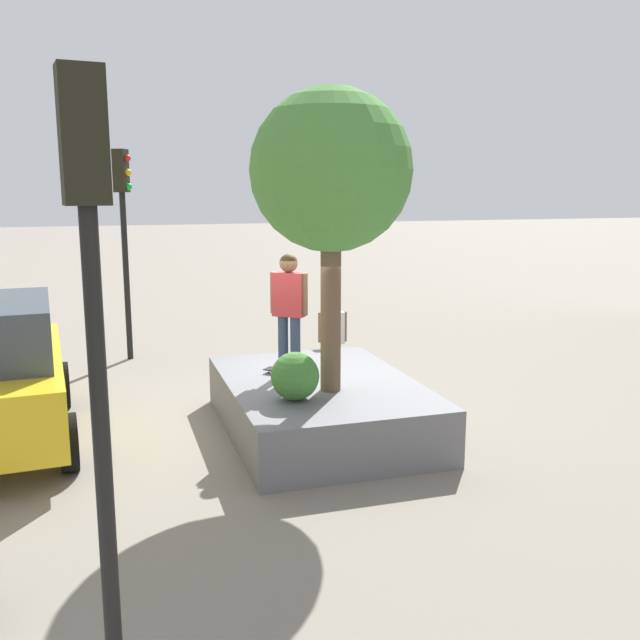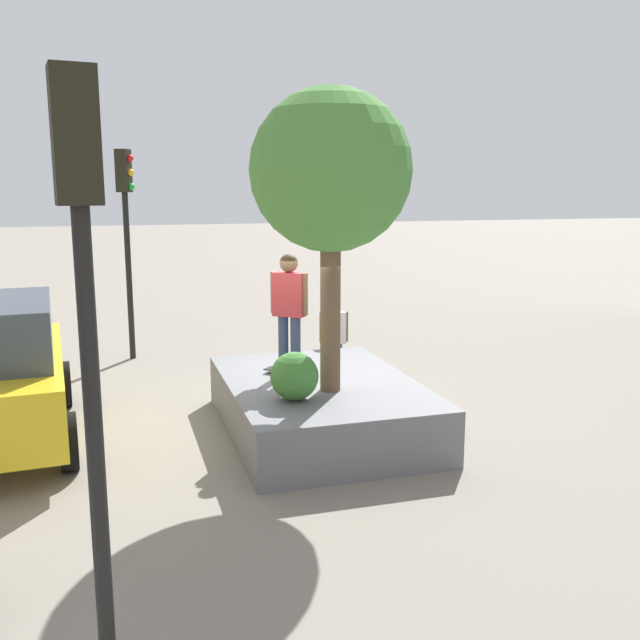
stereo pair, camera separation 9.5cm
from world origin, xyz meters
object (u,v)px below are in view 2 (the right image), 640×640
plaza_tree (331,173)px  traffic_light_median (85,283)px  traffic_light_corner (126,218)px  skateboard (290,372)px  bystander_watching (334,335)px  planter_ledge (320,406)px  skateboarder (289,304)px

plaza_tree → traffic_light_median: size_ratio=0.95×
plaza_tree → traffic_light_corner: 6.49m
skateboard → bystander_watching: bystander_watching is taller
planter_ledge → skateboard: 0.70m
planter_ledge → bystander_watching: (2.41, -0.98, 0.52)m
skateboarder → skateboard: bearing=-172.9°
skateboarder → bystander_watching: size_ratio=1.12×
planter_ledge → bystander_watching: size_ratio=2.45×
plaza_tree → bystander_watching: bearing=-18.7°
traffic_light_corner → traffic_light_median: bearing=177.1°
planter_ledge → skateboarder: 1.56m
skateboard → traffic_light_median: bearing=152.7°
skateboarder → bystander_watching: (2.00, -1.34, -0.95)m
bystander_watching → planter_ledge: bearing=157.8°
traffic_light_corner → bystander_watching: bearing=-131.0°
traffic_light_median → bystander_watching: size_ratio=2.73×
skateboard → traffic_light_median: (-5.14, 2.66, 2.10)m
skateboarder → bystander_watching: bearing=-33.8°
traffic_light_corner → bystander_watching: (-3.02, -3.47, -2.04)m
bystander_watching → skateboard: bearing=146.2°
skateboarder → bystander_watching: 2.58m
skateboarder → traffic_light_corner: size_ratio=0.41×
skateboarder → traffic_light_median: traffic_light_median is taller
planter_ledge → skateboard: size_ratio=5.32×
traffic_light_median → plaza_tree: bearing=-35.4°
planter_ledge → skateboarder: skateboarder is taller
planter_ledge → traffic_light_median: (-4.73, 3.01, 2.55)m
traffic_light_corner → traffic_light_median: (-10.16, 0.52, -0.01)m
skateboarder → plaza_tree: bearing=-159.4°
plaza_tree → skateboarder: plaza_tree is taller
skateboarder → planter_ledge: bearing=-139.3°
traffic_light_corner → traffic_light_median: traffic_light_corner is taller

